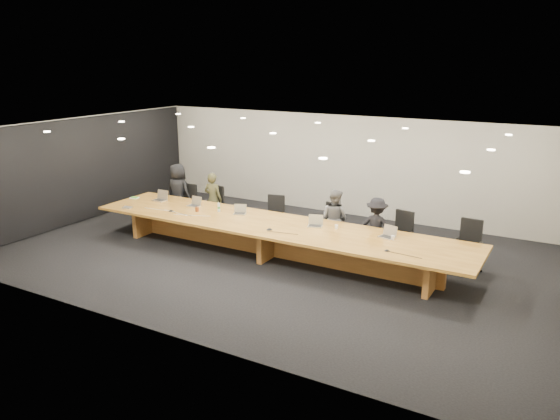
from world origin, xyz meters
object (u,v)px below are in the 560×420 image
object	(u,v)px
person_b	(213,199)
av_box	(127,207)
conference_table	(273,234)
chair_mid_right	(327,225)
chair_far_right	(467,245)
amber_mug	(197,209)
person_c	(335,218)
mic_center	(269,229)
laptop_e	(387,232)
paper_cup_near	(336,227)
laptop_d	(315,221)
person_a	(178,192)
chair_mid_left	(274,216)
laptop_b	(193,201)
mic_left	(171,211)
mic_right	(387,250)
chair_far_left	(186,203)
chair_left	(212,205)
laptop_c	(240,209)
person_d	(376,227)
paper_cup_far	(393,238)
chair_right	(399,234)
laptop_a	(159,196)
water_bottle	(219,208)

from	to	relation	value
person_b	av_box	size ratio (longest dim) A/B	6.84
conference_table	chair_mid_right	xyz separation A→B (m)	(0.79, 1.16, 0.00)
chair_far_right	amber_mug	bearing A→B (deg)	-163.24
person_c	mic_center	size ratio (longest dim) A/B	10.23
laptop_e	amber_mug	xyz separation A→B (m)	(-4.62, -0.35, -0.07)
person_c	paper_cup_near	world-z (taller)	person_c
laptop_d	conference_table	bearing A→B (deg)	-179.65
laptop_e	person_a	bearing A→B (deg)	-171.95
conference_table	chair_mid_left	size ratio (longest dim) A/B	8.70
laptop_b	mic_left	bearing A→B (deg)	-100.34
amber_mug	mic_right	size ratio (longest dim) A/B	1.04
chair_mid_right	laptop_d	bearing A→B (deg)	-68.52
mic_right	chair_mid_left	bearing A→B (deg)	154.28
chair_far_left	chair_left	bearing A→B (deg)	1.40
person_c	laptop_c	xyz separation A→B (m)	(-2.04, -0.93, 0.17)
laptop_d	person_d	bearing A→B (deg)	22.24
chair_far_left	mic_right	size ratio (longest dim) A/B	9.38
paper_cup_far	av_box	bearing A→B (deg)	-172.43
chair_right	conference_table	bearing A→B (deg)	-138.68
chair_mid_right	laptop_b	world-z (taller)	chair_mid_right
chair_right	laptop_b	bearing A→B (deg)	-155.37
laptop_a	laptop_c	distance (m)	2.50
chair_far_left	chair_far_right	xyz separation A→B (m)	(7.40, 0.07, 0.04)
chair_far_left	water_bottle	distance (m)	2.09
amber_mug	mic_right	bearing A→B (deg)	-5.01
chair_left	mic_left	distance (m)	1.59
laptop_e	mic_right	size ratio (longest dim) A/B	2.94
chair_right	paper_cup_near	size ratio (longest dim) A/B	12.03
person_d	laptop_e	distance (m)	1.03
person_a	av_box	world-z (taller)	person_a
mic_left	mic_center	size ratio (longest dim) A/B	0.93
chair_mid_right	chair_far_left	bearing A→B (deg)	-165.58
person_b	laptop_e	world-z (taller)	person_b
laptop_d	paper_cup_far	distance (m)	1.77
person_c	conference_table	bearing A→B (deg)	66.29
chair_mid_right	water_bottle	bearing A→B (deg)	-143.86
laptop_d	paper_cup_near	xyz separation A→B (m)	(0.47, 0.08, -0.08)
chair_mid_left	mic_left	xyz separation A→B (m)	(-1.96, -1.55, 0.25)
av_box	person_c	bearing A→B (deg)	4.60
chair_right	chair_far_right	xyz separation A→B (m)	(1.47, -0.02, 0.01)
chair_far_right	av_box	distance (m)	7.98
chair_far_left	chair_far_right	size ratio (longest dim) A/B	0.94
chair_right	water_bottle	xyz separation A→B (m)	(-4.12, -1.08, 0.32)
person_d	laptop_d	bearing A→B (deg)	35.59
person_b	laptop_b	world-z (taller)	person_b
laptop_a	chair_mid_right	bearing A→B (deg)	12.19
conference_table	person_c	size ratio (longest dim) A/B	6.45
chair_mid_right	amber_mug	size ratio (longest dim) A/B	9.34
laptop_b	laptop_d	bearing A→B (deg)	4.68
chair_mid_right	laptop_b	xyz separation A→B (m)	(-3.28, -0.83, 0.35)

